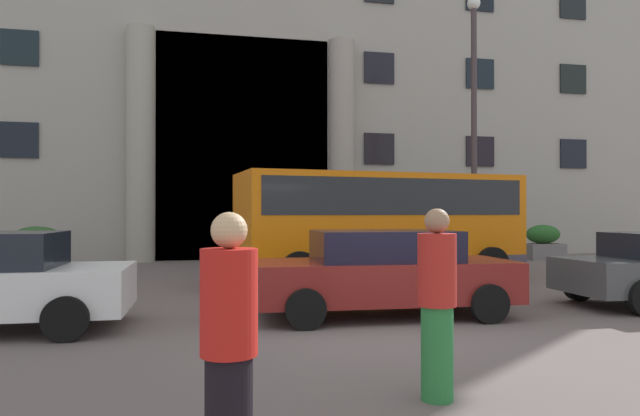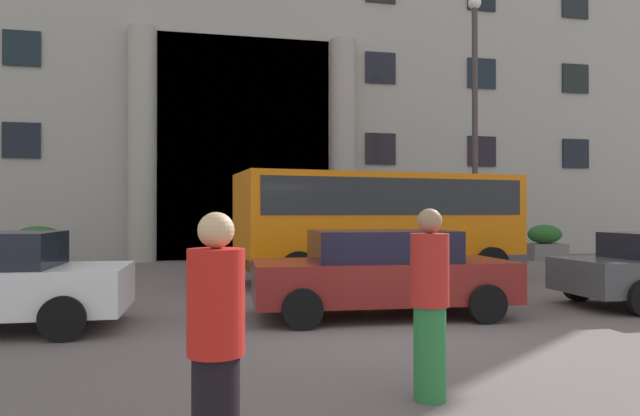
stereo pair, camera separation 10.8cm
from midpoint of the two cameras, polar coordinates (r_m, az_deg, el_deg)
The scene contains 13 objects.
ground_plane at distance 8.73m, azimuth 5.25°, elevation -12.42°, with size 80.00×64.00×0.12m, color #5C5150.
office_building_facade at distance 26.94m, azimuth -6.48°, elevation 16.61°, with size 43.29×9.74×19.34m.
orange_minibus at distance 14.36m, azimuth 5.86°, elevation -0.97°, with size 7.29×3.27×2.71m.
bus_stop_sign at distance 17.76m, azimuth 18.65°, elevation -0.79°, with size 0.44×0.08×2.65m.
hedge_planter_east at distance 18.95m, azimuth -26.91°, elevation -3.76°, with size 1.48×0.84×1.34m.
hedge_planter_far_west at distance 19.85m, azimuth 9.77°, elevation -3.48°, with size 2.04×0.98×1.46m.
hedge_planter_west at distance 22.67m, azimuth 21.52°, elevation -3.28°, with size 1.41×0.89×1.29m.
hedge_planter_far_east at distance 19.21m, azimuth -2.46°, elevation -3.61°, with size 1.88×0.79×1.44m.
parked_sedan_far at distance 9.61m, azimuth 6.18°, elevation -6.49°, with size 4.38×2.09×1.45m.
scooter_by_planter at distance 12.29m, azimuth 10.11°, elevation -6.48°, with size 2.01×0.77×0.89m.
pedestrian_man_crossing at distance 3.67m, azimuth -10.06°, elevation -14.06°, with size 0.36×0.36×1.75m.
pedestrian_child_trailing at distance 5.42m, azimuth 11.20°, elevation -9.40°, with size 0.36×0.36×1.79m.
lamppost_plaza_centre at distance 18.33m, azimuth 15.16°, elevation 9.35°, with size 0.40×0.40×8.46m.
Camera 1 is at (-2.61, -8.14, 1.75)m, focal length 31.61 mm.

